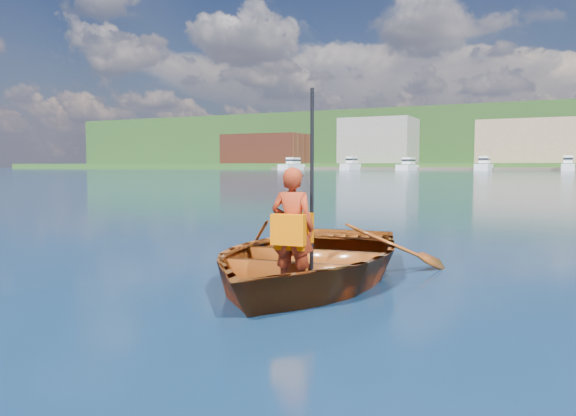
{
  "coord_description": "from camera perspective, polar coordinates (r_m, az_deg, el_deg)",
  "views": [
    {
      "loc": [
        2.35,
        -6.56,
        1.32
      ],
      "look_at": [
        -0.51,
        -0.71,
        0.83
      ],
      "focal_mm": 35.0,
      "sensor_mm": 36.0,
      "label": 1
    }
  ],
  "objects": [
    {
      "name": "shoreline",
      "position": [
        243.35,
        25.68,
        6.03
      ],
      "size": [
        400.0,
        140.0,
        22.0
      ],
      "color": "#36511E",
      "rests_on": "ground"
    },
    {
      "name": "hillside_trees",
      "position": [
        247.51,
        20.01,
        8.0
      ],
      "size": [
        263.28,
        81.4,
        26.58
      ],
      "color": "#382314",
      "rests_on": "ground"
    },
    {
      "name": "waterfront_buildings",
      "position": [
        171.98,
        22.86,
        6.14
      ],
      "size": [
        202.0,
        16.0,
        14.0
      ],
      "color": "maroon",
      "rests_on": "ground"
    },
    {
      "name": "rowboat",
      "position": [
        6.49,
        2.0,
        -4.99
      ],
      "size": [
        3.25,
        4.29,
        0.84
      ],
      "color": "brown",
      "rests_on": "ground"
    },
    {
      "name": "dock",
      "position": [
        154.57,
        25.5,
        3.58
      ],
      "size": [
        160.05,
        8.95,
        0.8
      ],
      "color": "brown",
      "rests_on": "ground"
    },
    {
      "name": "marina_yachts",
      "position": [
        149.87,
        26.18,
        3.9
      ],
      "size": [
        147.76,
        12.25,
        4.05
      ],
      "color": "white",
      "rests_on": "ground"
    },
    {
      "name": "ground",
      "position": [
        7.09,
        6.3,
        -6.42
      ],
      "size": [
        600.0,
        600.0,
        0.0
      ],
      "color": "#0E3148",
      "rests_on": "ground"
    },
    {
      "name": "child_paddler",
      "position": [
        5.54,
        0.49,
        -2.04
      ],
      "size": [
        0.46,
        0.37,
        1.99
      ],
      "color": "#9E2D13",
      "rests_on": "ground"
    }
  ]
}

